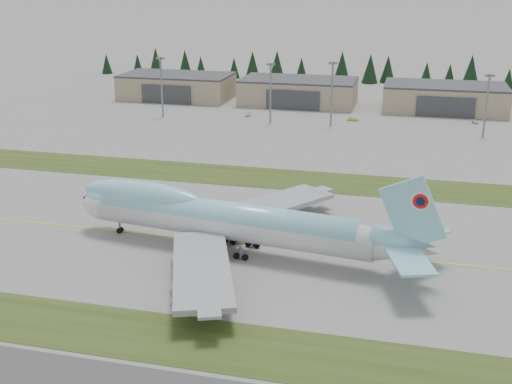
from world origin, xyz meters
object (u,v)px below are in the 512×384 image
(hangar_right, at_px, (445,98))
(service_vehicle_b, at_px, (353,121))
(boeing_747_freighter, at_px, (226,219))
(hangar_center, at_px, (298,91))
(hangar_left, at_px, (177,86))
(service_vehicle_a, at_px, (248,116))
(service_vehicle_c, at_px, (475,123))

(hangar_right, bearing_deg, service_vehicle_b, -141.06)
(boeing_747_freighter, xyz_separation_m, hangar_center, (-13.20, 153.87, -1.31))
(boeing_747_freighter, relative_size, hangar_right, 1.61)
(service_vehicle_b, bearing_deg, hangar_left, 70.62)
(hangar_left, bearing_deg, boeing_747_freighter, -66.10)
(hangar_center, relative_size, service_vehicle_a, 12.64)
(hangar_right, distance_m, service_vehicle_b, 44.05)
(hangar_center, relative_size, service_vehicle_c, 13.08)
(service_vehicle_a, distance_m, service_vehicle_b, 40.83)
(boeing_747_freighter, relative_size, service_vehicle_a, 20.39)
(service_vehicle_a, relative_size, service_vehicle_c, 1.03)
(service_vehicle_a, bearing_deg, service_vehicle_c, 1.49)
(hangar_center, distance_m, hangar_right, 60.00)
(hangar_center, bearing_deg, service_vehicle_c, -16.42)
(boeing_747_freighter, bearing_deg, service_vehicle_b, 91.90)
(boeing_747_freighter, height_order, hangar_left, boeing_747_freighter)
(boeing_747_freighter, relative_size, service_vehicle_b, 19.39)
(service_vehicle_c, bearing_deg, hangar_right, 100.27)
(hangar_right, relative_size, service_vehicle_b, 12.02)
(service_vehicle_a, relative_size, service_vehicle_b, 0.95)
(hangar_right, relative_size, service_vehicle_a, 12.64)
(hangar_right, bearing_deg, service_vehicle_c, -62.69)
(hangar_center, bearing_deg, service_vehicle_b, -46.60)
(hangar_right, height_order, service_vehicle_c, hangar_right)
(boeing_747_freighter, bearing_deg, hangar_center, 102.58)
(hangar_center, xyz_separation_m, service_vehicle_b, (25.99, -27.48, -5.39))
(hangar_right, bearing_deg, hangar_center, 180.00)
(boeing_747_freighter, xyz_separation_m, hangar_left, (-68.20, 153.87, -1.31))
(service_vehicle_a, bearing_deg, hangar_left, 140.24)
(boeing_747_freighter, height_order, hangar_center, boeing_747_freighter)
(service_vehicle_c, bearing_deg, hangar_left, 153.55)
(boeing_747_freighter, distance_m, hangar_left, 168.32)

